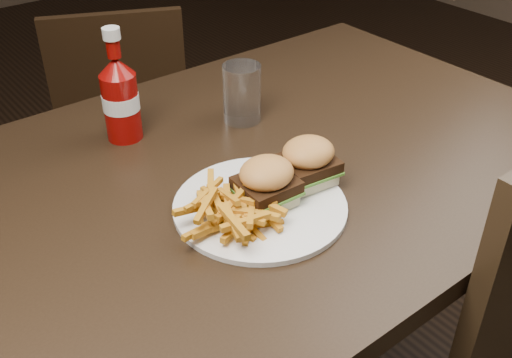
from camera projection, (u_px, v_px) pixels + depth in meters
dining_table at (260, 168)px, 1.05m from camera, size 1.20×0.80×0.04m
chair_far at (125, 123)px, 1.81m from camera, size 0.49×0.49×0.03m
plate at (260, 206)px, 0.92m from camera, size 0.27×0.27×0.01m
sandwich_half_a at (266, 197)px, 0.91m from camera, size 0.08×0.07×0.02m
sandwich_half_b at (307, 176)px, 0.96m from camera, size 0.08×0.08×0.02m
fries_pile at (234, 207)px, 0.87m from camera, size 0.13×0.13×0.05m
ketchup_bottle at (122, 108)px, 1.07m from camera, size 0.07×0.07×0.13m
tumbler at (242, 94)px, 1.13m from camera, size 0.09×0.09×0.11m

